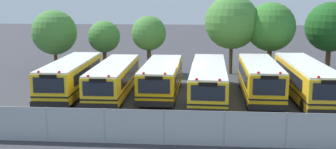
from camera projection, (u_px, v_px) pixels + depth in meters
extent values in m
plane|color=#38383D|center=(186.00, 96.00, 29.79)|extent=(160.00, 160.00, 0.00)
cube|color=yellow|center=(72.00, 76.00, 30.13)|extent=(2.67, 9.97, 2.08)
cube|color=white|center=(71.00, 62.00, 29.92)|extent=(2.62, 9.77, 0.12)
cube|color=black|center=(49.00, 104.00, 25.37)|extent=(2.48, 0.22, 0.36)
cube|color=black|center=(49.00, 85.00, 25.18)|extent=(1.99, 0.11, 1.00)
cube|color=black|center=(89.00, 71.00, 30.30)|extent=(0.23, 7.73, 0.75)
cube|color=black|center=(57.00, 71.00, 30.43)|extent=(0.23, 7.73, 0.75)
cube|color=black|center=(72.00, 81.00, 30.21)|extent=(2.70, 10.07, 0.10)
sphere|color=red|center=(59.00, 72.00, 25.16)|extent=(0.18, 0.18, 0.18)
sphere|color=red|center=(38.00, 72.00, 25.23)|extent=(0.18, 0.18, 0.18)
cube|color=black|center=(48.00, 77.00, 25.07)|extent=(1.09, 0.11, 0.24)
cylinder|color=black|center=(73.00, 99.00, 26.76)|extent=(0.30, 1.01, 1.00)
cylinder|color=black|center=(41.00, 99.00, 26.87)|extent=(0.30, 1.01, 1.00)
cylinder|color=black|center=(96.00, 79.00, 33.34)|extent=(0.30, 1.01, 1.00)
cylinder|color=black|center=(70.00, 79.00, 33.45)|extent=(0.30, 1.01, 1.00)
cube|color=yellow|center=(114.00, 78.00, 29.74)|extent=(2.51, 10.17, 1.92)
cube|color=white|center=(114.00, 65.00, 29.55)|extent=(2.46, 9.96, 0.12)
cube|color=black|center=(98.00, 107.00, 24.86)|extent=(2.42, 0.19, 0.36)
cube|color=black|center=(98.00, 89.00, 24.69)|extent=(1.95, 0.09, 0.92)
cube|color=black|center=(131.00, 73.00, 29.90)|extent=(0.15, 7.90, 0.69)
cube|color=black|center=(99.00, 73.00, 30.06)|extent=(0.15, 7.90, 0.69)
cube|color=black|center=(114.00, 83.00, 29.82)|extent=(2.53, 10.27, 0.10)
sphere|color=red|center=(109.00, 76.00, 24.67)|extent=(0.18, 0.18, 0.18)
sphere|color=red|center=(88.00, 76.00, 24.75)|extent=(0.18, 0.18, 0.18)
cube|color=black|center=(98.00, 81.00, 24.59)|extent=(1.07, 0.09, 0.24)
cylinder|color=black|center=(119.00, 101.00, 26.24)|extent=(0.29, 1.00, 1.00)
cylinder|color=black|center=(88.00, 101.00, 26.37)|extent=(0.29, 1.00, 1.00)
cylinder|color=black|center=(135.00, 80.00, 33.03)|extent=(0.29, 1.00, 1.00)
cylinder|color=black|center=(110.00, 80.00, 33.16)|extent=(0.29, 1.00, 1.00)
cube|color=#EAA80C|center=(162.00, 78.00, 29.76)|extent=(2.62, 9.05, 1.97)
cube|color=white|center=(162.00, 64.00, 29.56)|extent=(2.57, 8.87, 0.12)
cube|color=black|center=(154.00, 104.00, 25.43)|extent=(2.55, 0.19, 0.36)
cube|color=black|center=(154.00, 86.00, 25.26)|extent=(2.05, 0.09, 0.94)
cube|color=black|center=(179.00, 73.00, 29.88)|extent=(0.14, 7.04, 0.71)
cube|color=black|center=(145.00, 73.00, 30.11)|extent=(0.14, 7.04, 0.71)
cube|color=black|center=(162.00, 83.00, 29.83)|extent=(2.65, 9.14, 0.10)
sphere|color=red|center=(165.00, 74.00, 25.22)|extent=(0.18, 0.18, 0.18)
sphere|color=red|center=(144.00, 73.00, 25.34)|extent=(0.18, 0.18, 0.18)
cube|color=black|center=(154.00, 78.00, 25.15)|extent=(1.12, 0.10, 0.24)
cylinder|color=black|center=(173.00, 99.00, 26.78)|extent=(0.29, 1.00, 1.00)
cylinder|color=black|center=(141.00, 98.00, 26.98)|extent=(0.29, 1.00, 1.00)
cylinder|color=black|center=(179.00, 81.00, 32.47)|extent=(0.29, 1.00, 1.00)
cylinder|color=black|center=(152.00, 81.00, 32.67)|extent=(0.29, 1.00, 1.00)
cube|color=yellow|center=(208.00, 79.00, 29.17)|extent=(2.79, 11.47, 1.94)
cube|color=white|center=(209.00, 66.00, 28.98)|extent=(2.74, 11.24, 0.12)
cube|color=black|center=(207.00, 112.00, 23.69)|extent=(2.51, 0.23, 0.36)
cube|color=black|center=(208.00, 93.00, 23.52)|extent=(2.02, 0.12, 0.93)
cube|color=black|center=(226.00, 75.00, 29.27)|extent=(0.30, 8.89, 0.70)
cube|color=black|center=(192.00, 74.00, 29.54)|extent=(0.30, 8.89, 0.70)
cube|color=black|center=(208.00, 85.00, 29.25)|extent=(2.82, 11.59, 0.10)
sphere|color=red|center=(220.00, 80.00, 23.47)|extent=(0.18, 0.18, 0.18)
sphere|color=red|center=(197.00, 79.00, 23.61)|extent=(0.18, 0.18, 0.18)
cube|color=black|center=(208.00, 85.00, 23.41)|extent=(1.11, 0.11, 0.24)
cylinder|color=black|center=(225.00, 106.00, 25.01)|extent=(0.31, 1.01, 1.00)
cylinder|color=black|center=(190.00, 105.00, 25.24)|extent=(0.31, 1.01, 1.00)
cylinder|color=black|center=(222.00, 80.00, 33.02)|extent=(0.31, 1.01, 1.00)
cylinder|color=black|center=(196.00, 79.00, 33.25)|extent=(0.31, 1.01, 1.00)
cube|color=yellow|center=(260.00, 79.00, 28.96)|extent=(2.61, 9.17, 2.17)
cube|color=white|center=(260.00, 63.00, 28.74)|extent=(2.56, 8.99, 0.12)
cube|color=black|center=(268.00, 108.00, 24.61)|extent=(2.44, 0.22, 0.36)
cube|color=black|center=(269.00, 87.00, 24.41)|extent=(1.96, 0.11, 1.04)
cube|color=black|center=(276.00, 73.00, 29.06)|extent=(0.21, 7.11, 0.78)
cube|color=black|center=(243.00, 73.00, 29.31)|extent=(0.21, 7.11, 0.78)
cube|color=black|center=(259.00, 84.00, 29.04)|extent=(2.64, 9.26, 0.10)
sphere|color=red|center=(280.00, 73.00, 24.35)|extent=(0.18, 0.18, 0.18)
sphere|color=red|center=(258.00, 73.00, 24.48)|extent=(0.18, 0.18, 0.18)
cube|color=black|center=(270.00, 78.00, 24.29)|extent=(1.08, 0.11, 0.24)
cylinder|color=black|center=(281.00, 102.00, 25.95)|extent=(0.30, 1.01, 1.00)
cylinder|color=black|center=(249.00, 102.00, 26.16)|extent=(0.30, 1.01, 1.00)
cylinder|color=black|center=(268.00, 83.00, 31.72)|extent=(0.30, 1.01, 1.00)
cylinder|color=black|center=(242.00, 83.00, 31.94)|extent=(0.30, 1.01, 1.00)
cube|color=yellow|center=(305.00, 79.00, 28.89)|extent=(2.45, 11.22, 2.12)
cube|color=white|center=(306.00, 64.00, 28.67)|extent=(2.40, 10.99, 0.12)
cube|color=black|center=(329.00, 113.00, 23.50)|extent=(2.46, 0.17, 0.36)
cube|color=black|center=(330.00, 92.00, 23.31)|extent=(1.97, 0.07, 1.02)
cube|color=black|center=(321.00, 74.00, 29.02)|extent=(0.07, 8.74, 0.76)
cube|color=black|center=(287.00, 73.00, 29.21)|extent=(0.07, 8.74, 0.76)
cube|color=black|center=(305.00, 85.00, 28.97)|extent=(2.48, 11.33, 0.10)
sphere|color=red|center=(319.00, 77.00, 23.37)|extent=(0.18, 0.18, 0.18)
cube|color=black|center=(331.00, 82.00, 23.19)|extent=(1.08, 0.08, 0.24)
cylinder|color=black|center=(304.00, 106.00, 25.03)|extent=(0.28, 1.00, 1.00)
cylinder|color=black|center=(306.00, 81.00, 32.70)|extent=(0.28, 1.00, 1.00)
cylinder|color=black|center=(279.00, 80.00, 32.87)|extent=(0.28, 1.00, 1.00)
cylinder|color=#4C3823|center=(56.00, 60.00, 40.03)|extent=(0.34, 0.34, 2.17)
sphere|color=#478438|center=(54.00, 32.00, 39.51)|extent=(4.44, 4.44, 4.44)
sphere|color=#478438|center=(54.00, 29.00, 39.46)|extent=(2.62, 2.62, 2.62)
cylinder|color=#4C3823|center=(105.00, 59.00, 41.00)|extent=(0.40, 0.40, 2.09)
sphere|color=#478438|center=(104.00, 37.00, 40.57)|extent=(3.26, 3.26, 3.26)
sphere|color=#478438|center=(99.00, 37.00, 40.83)|extent=(2.18, 2.18, 2.18)
cylinder|color=#4C3823|center=(149.00, 60.00, 38.48)|extent=(0.39, 0.39, 2.64)
sphere|color=#478438|center=(149.00, 33.00, 37.99)|extent=(3.32, 3.32, 3.32)
sphere|color=#478438|center=(143.00, 29.00, 37.59)|extent=(1.84, 1.84, 1.84)
cylinder|color=#4C3823|center=(231.00, 58.00, 38.15)|extent=(0.34, 0.34, 3.05)
sphere|color=#478438|center=(232.00, 22.00, 37.49)|extent=(5.09, 5.09, 5.09)
sphere|color=#478438|center=(234.00, 18.00, 37.74)|extent=(2.98, 2.98, 2.98)
cylinder|color=#4C3823|center=(269.00, 60.00, 37.76)|extent=(0.45, 0.45, 2.82)
sphere|color=#387A2D|center=(271.00, 27.00, 37.17)|extent=(4.57, 4.57, 4.57)
sphere|color=#387A2D|center=(270.00, 22.00, 37.42)|extent=(3.52, 3.52, 3.52)
cylinder|color=#4C3823|center=(328.00, 59.00, 39.06)|extent=(0.48, 0.48, 2.63)
sphere|color=#1E561E|center=(330.00, 27.00, 38.47)|extent=(4.81, 4.81, 4.81)
sphere|color=#1E561E|center=(329.00, 22.00, 38.61)|extent=(3.47, 3.47, 3.47)
cylinder|color=#9EA0A3|center=(47.00, 124.00, 20.16)|extent=(0.07, 0.07, 1.81)
cylinder|color=#9EA0A3|center=(105.00, 126.00, 19.93)|extent=(0.07, 0.07, 1.81)
cylinder|color=#9EA0A3|center=(164.00, 127.00, 19.70)|extent=(0.07, 0.07, 1.81)
cylinder|color=#9EA0A3|center=(224.00, 129.00, 19.47)|extent=(0.07, 0.07, 1.81)
cylinder|color=#9EA0A3|center=(286.00, 130.00, 19.24)|extent=(0.07, 0.07, 1.81)
cube|color=#ADB2B7|center=(164.00, 127.00, 19.70)|extent=(23.79, 0.02, 1.77)
cylinder|color=#9EA0A3|center=(164.00, 110.00, 19.53)|extent=(23.79, 0.04, 0.04)
cone|color=#EA5914|center=(271.00, 133.00, 20.60)|extent=(0.47, 0.47, 0.62)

